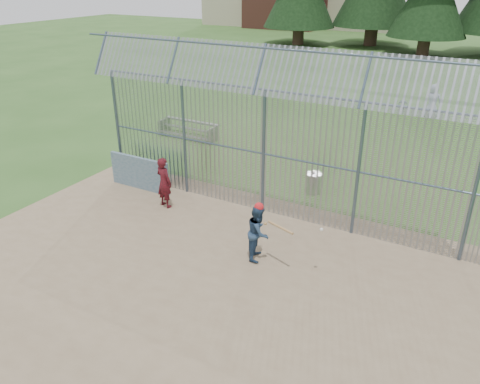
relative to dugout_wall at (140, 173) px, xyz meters
The scene contains 11 objects.
ground 5.47m from the dugout_wall, 32.23° to the right, with size 120.00×120.00×0.00m, color #2D511E.
dirt_infield 5.75m from the dugout_wall, 36.47° to the right, with size 14.00×10.00×0.02m, color #756047.
dugout_wall is the anchor object (origin of this frame).
batter 6.07m from the dugout_wall, 18.71° to the right, with size 0.76×0.59×1.56m, color navy.
onlooker 1.80m from the dugout_wall, 22.89° to the right, with size 0.63×0.41×1.72m, color maroon.
bg_kid_standing 16.58m from the dugout_wall, 62.53° to the left, with size 0.88×0.57×1.80m, color gray.
bg_kid_seated 16.11m from the dugout_wall, 67.63° to the left, with size 0.53×0.22×0.90m, color slate.
batting_gear 6.32m from the dugout_wall, 18.42° to the right, with size 1.91×0.44×0.51m.
trash_can 6.18m from the dugout_wall, 25.84° to the left, with size 0.56×0.56×0.82m.
bleacher 5.92m from the dugout_wall, 108.10° to the left, with size 3.00×0.95×0.72m.
backstop_fence 6.66m from the dugout_wall, ahead, with size 20.09×0.81×5.30m.
Camera 1 is at (6.00, -8.79, 7.14)m, focal length 35.00 mm.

